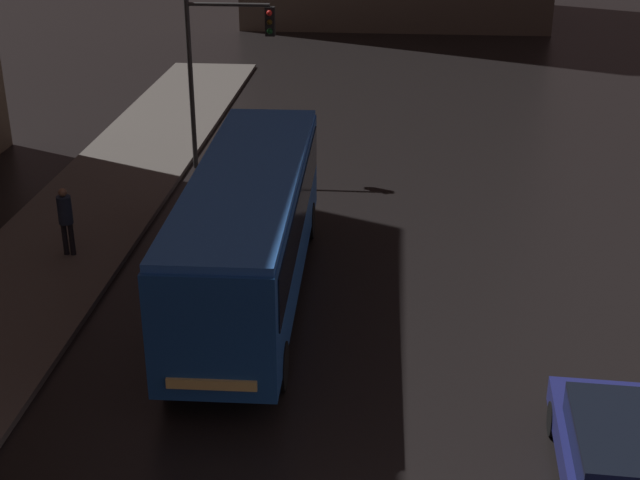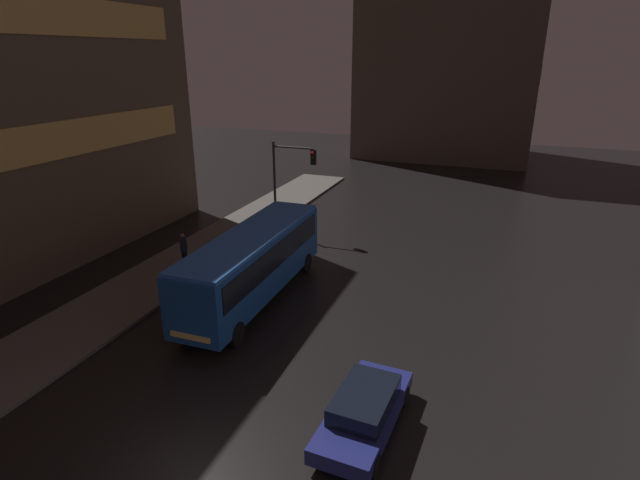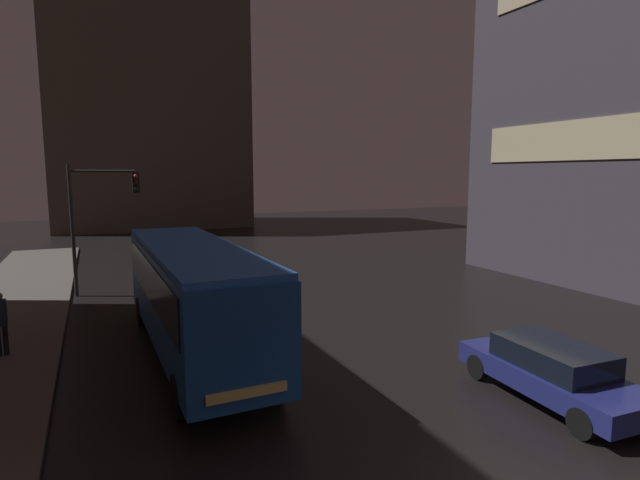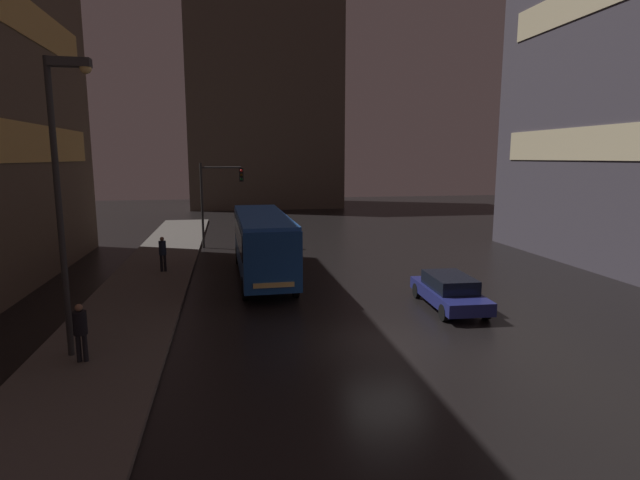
{
  "view_description": "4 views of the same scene",
  "coord_description": "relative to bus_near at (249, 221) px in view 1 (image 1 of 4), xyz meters",
  "views": [
    {
      "loc": [
        -0.12,
        -8.92,
        9.93
      ],
      "look_at": [
        -1.71,
        9.44,
        1.76
      ],
      "focal_mm": 50.0,
      "sensor_mm": 36.0,
      "label": 1
    },
    {
      "loc": [
        6.84,
        -8.54,
        10.68
      ],
      "look_at": [
        -1.23,
        12.62,
        2.24
      ],
      "focal_mm": 28.0,
      "sensor_mm": 36.0,
      "label": 2
    },
    {
      "loc": [
        -5.89,
        -4.62,
        5.31
      ],
      "look_at": [
        1.92,
        12.54,
        2.79
      ],
      "focal_mm": 28.0,
      "sensor_mm": 36.0,
      "label": 3
    },
    {
      "loc": [
        -4.96,
        -15.04,
        6.06
      ],
      "look_at": [
        -0.52,
        9.34,
        1.95
      ],
      "focal_mm": 28.0,
      "sensor_mm": 36.0,
      "label": 4
    }
  ],
  "objects": [
    {
      "name": "traffic_light_main",
      "position": [
        -2.37,
        9.3,
        1.84
      ],
      "size": [
        2.87,
        0.35,
        5.71
      ],
      "color": "#2D2D2D",
      "rests_on": "ground"
    },
    {
      "name": "pedestrian_mid",
      "position": [
        -5.09,
        1.8,
        -0.77
      ],
      "size": [
        0.5,
        0.5,
        1.84
      ],
      "rotation": [
        0.0,
        0.0,
        3.6
      ],
      "color": "black",
      "rests_on": "sidewalk_left"
    },
    {
      "name": "bus_near",
      "position": [
        0.0,
        0.0,
        0.0
      ],
      "size": [
        2.65,
        10.42,
        3.27
      ],
      "rotation": [
        0.0,
        0.0,
        3.16
      ],
      "color": "#194793",
      "rests_on": "ground"
    },
    {
      "name": "car_taxi",
      "position": [
        7.12,
        -6.45,
        -1.3
      ],
      "size": [
        2.05,
        4.67,
        1.35
      ],
      "rotation": [
        0.0,
        0.0,
        3.09
      ],
      "color": "navy",
      "rests_on": "ground"
    },
    {
      "name": "sidewalk_left",
      "position": [
        -5.61,
        0.2,
        -1.94
      ],
      "size": [
        4.0,
        48.0,
        0.15
      ],
      "color": "#56514C",
      "rests_on": "ground"
    }
  ]
}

